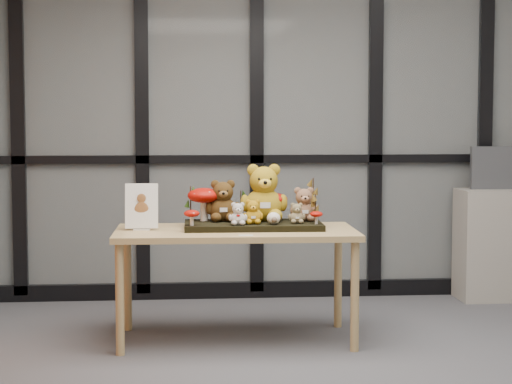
{
  "coord_description": "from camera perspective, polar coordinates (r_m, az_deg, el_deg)",
  "views": [
    {
      "loc": [
        -1.07,
        -4.43,
        1.37
      ],
      "look_at": [
        -0.58,
        1.1,
        0.91
      ],
      "focal_mm": 65.0,
      "sensor_mm": 36.0,
      "label": 1
    }
  ],
  "objects": [
    {
      "name": "mushroom_front_right",
      "position": [
        5.6,
        3.73,
        -1.54
      ],
      "size": [
        0.08,
        0.08,
        0.09
      ],
      "primitive_type": null,
      "color": "#A10C05",
      "rests_on": "diorama_tray"
    },
    {
      "name": "bear_pooh_yellow",
      "position": [
        5.74,
        0.48,
        0.14
      ],
      "size": [
        0.3,
        0.28,
        0.39
      ],
      "primitive_type": null,
      "rotation": [
        0.0,
        0.0,
        -0.02
      ],
      "color": "#AE891A",
      "rests_on": "diorama_tray"
    },
    {
      "name": "bear_white_bow",
      "position": [
        5.54,
        -1.12,
        -1.27
      ],
      "size": [
        0.12,
        0.11,
        0.15
      ],
      "primitive_type": null,
      "rotation": [
        0.0,
        0.0,
        -0.02
      ],
      "color": "silver",
      "rests_on": "diorama_tray"
    },
    {
      "name": "bear_beige_small",
      "position": [
        5.63,
        2.52,
        -1.24
      ],
      "size": [
        0.11,
        0.1,
        0.14
      ],
      "primitive_type": null,
      "rotation": [
        0.0,
        0.0,
        -0.02
      ],
      "color": "olive",
      "rests_on": "diorama_tray"
    },
    {
      "name": "label_card",
      "position": [
        5.33,
        -0.63,
        -2.69
      ],
      "size": [
        0.08,
        0.03,
        0.0
      ],
      "primitive_type": "cube",
      "color": "white",
      "rests_on": "display_table"
    },
    {
      "name": "plush_cream_hedgehog",
      "position": [
        5.57,
        1.09,
        -1.59
      ],
      "size": [
        0.06,
        0.06,
        0.08
      ],
      "primitive_type": null,
      "rotation": [
        0.0,
        0.0,
        -0.02
      ],
      "color": "white",
      "rests_on": "diorama_tray"
    },
    {
      "name": "mushroom_back_right",
      "position": [
        5.79,
        1.12,
        -0.82
      ],
      "size": [
        0.17,
        0.17,
        0.19
      ],
      "primitive_type": null,
      "color": "#A10C05",
      "rests_on": "diorama_tray"
    },
    {
      "name": "bear_tan_back",
      "position": [
        5.75,
        2.97,
        -0.64
      ],
      "size": [
        0.18,
        0.16,
        0.23
      ],
      "primitive_type": null,
      "rotation": [
        0.0,
        0.0,
        -0.02
      ],
      "color": "#8B5F43",
      "rests_on": "diorama_tray"
    },
    {
      "name": "sign_holder",
      "position": [
        5.63,
        -7.05,
        -1.02
      ],
      "size": [
        0.2,
        0.06,
        0.28
      ],
      "rotation": [
        0.0,
        0.0,
        -0.01
      ],
      "color": "silver",
      "rests_on": "display_table"
    },
    {
      "name": "bear_small_yellow",
      "position": [
        5.59,
        -0.2,
        -1.14
      ],
      "size": [
        0.13,
        0.12,
        0.16
      ],
      "primitive_type": null,
      "rotation": [
        0.0,
        0.0,
        -0.02
      ],
      "color": "#B88111",
      "rests_on": "diorama_tray"
    },
    {
      "name": "sprig_dry_mid_right",
      "position": [
        5.69,
        3.68,
        -1.0
      ],
      "size": [
        0.05,
        0.05,
        0.17
      ],
      "primitive_type": null,
      "color": "brown",
      "rests_on": "diorama_tray"
    },
    {
      "name": "sprig_green_mid_left",
      "position": [
        5.81,
        -2.79,
        -0.79
      ],
      "size": [
        0.05,
        0.05,
        0.19
      ],
      "primitive_type": null,
      "color": "#14330B",
      "rests_on": "diorama_tray"
    },
    {
      "name": "glass_partition",
      "position": [
        6.98,
        3.74,
        5.07
      ],
      "size": [
        4.9,
        0.06,
        2.78
      ],
      "color": "#2D383F",
      "rests_on": "floor"
    },
    {
      "name": "mushroom_back_left",
      "position": [
        5.76,
        -3.22,
        -0.66
      ],
      "size": [
        0.2,
        0.2,
        0.23
      ],
      "primitive_type": null,
      "color": "#A10C05",
      "rests_on": "diorama_tray"
    },
    {
      "name": "room_shell",
      "position": [
        4.56,
        8.56,
        8.55
      ],
      "size": [
        5.0,
        5.0,
        5.0
      ],
      "color": "#B1AFA7",
      "rests_on": "floor"
    },
    {
      "name": "sprig_green_far_left",
      "position": [
        5.76,
        -4.05,
        -0.71
      ],
      "size": [
        0.05,
        0.05,
        0.22
      ],
      "primitive_type": null,
      "color": "#14330B",
      "rests_on": "diorama_tray"
    },
    {
      "name": "mushroom_front_left",
      "position": [
        5.52,
        -3.98,
        -1.54
      ],
      "size": [
        0.09,
        0.09,
        0.1
      ],
      "primitive_type": null,
      "color": "#A10C05",
      "rests_on": "diorama_tray"
    },
    {
      "name": "diorama_tray",
      "position": [
        5.68,
        -0.18,
        -2.07
      ],
      "size": [
        0.85,
        0.44,
        0.04
      ],
      "primitive_type": "cube",
      "rotation": [
        0.0,
        0.0,
        -0.02
      ],
      "color": "black",
      "rests_on": "display_table"
    },
    {
      "name": "display_table",
      "position": [
        5.63,
        -1.25,
        -3.0
      ],
      "size": [
        1.47,
        0.76,
        0.68
      ],
      "rotation": [
        0.0,
        0.0,
        -0.02
      ],
      "color": "tan",
      "rests_on": "floor"
    },
    {
      "name": "monitor",
      "position": [
        7.13,
        14.81,
        1.45
      ],
      "size": [
        0.45,
        0.05,
        0.32
      ],
      "color": "#47494E",
      "rests_on": "cabinet"
    },
    {
      "name": "cabinet",
      "position": [
        7.17,
        14.77,
        -3.13
      ],
      "size": [
        0.62,
        0.36,
        0.83
      ],
      "primitive_type": "cube",
      "color": "gray",
      "rests_on": "floor"
    },
    {
      "name": "sprig_green_centre",
      "position": [
        5.83,
        -0.94,
        -0.81
      ],
      "size": [
        0.05,
        0.05,
        0.18
      ],
      "primitive_type": null,
      "color": "#14330B",
      "rests_on": "diorama_tray"
    },
    {
      "name": "sprig_dry_far_right",
      "position": [
        5.79,
        3.54,
        -0.44
      ],
      "size": [
        0.05,
        0.05,
        0.27
      ],
      "primitive_type": null,
      "color": "brown",
      "rests_on": "diorama_tray"
    },
    {
      "name": "bear_brown_medium",
      "position": [
        5.74,
        -2.05,
        -0.4
      ],
      "size": [
        0.22,
        0.2,
        0.28
      ],
      "primitive_type": null,
      "rotation": [
        0.0,
        0.0,
        -0.02
      ],
      "color": "#472E11",
      "rests_on": "diorama_tray"
    }
  ]
}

